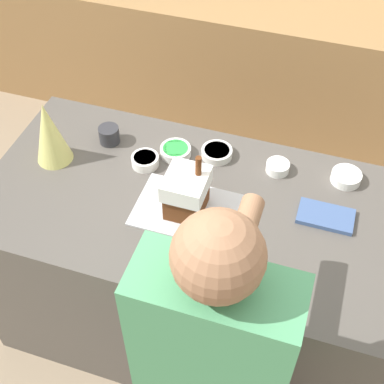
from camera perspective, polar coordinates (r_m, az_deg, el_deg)
The scene contains 14 objects.
ground_plane at distance 2.91m, azimuth 0.14°, elevation -13.28°, with size 12.00×12.00×0.00m, color gray.
back_cabinet_block at distance 3.74m, azimuth 8.45°, elevation 12.90°, with size 6.00×0.60×0.89m.
kitchen_island at distance 2.52m, azimuth 0.16°, elevation -8.12°, with size 1.75×0.89×0.93m.
baking_tray at distance 2.12m, azimuth -0.59°, elevation -1.89°, with size 0.41×0.29×0.01m.
gingerbread_house at distance 2.04m, azimuth -0.60°, elevation -0.02°, with size 0.16×0.18×0.27m.
decorative_tree at distance 2.31m, azimuth -14.99°, elevation 6.15°, with size 0.15×0.15×0.29m.
candy_bowl_near_tray_right at distance 2.31m, azimuth 16.12°, elevation 1.57°, with size 0.12×0.12×0.04m.
candy_bowl_center_rear at distance 2.33m, azimuth 2.66°, elevation 4.24°, with size 0.13×0.13×0.04m.
candy_bowl_far_left at distance 2.29m, azimuth -5.03°, elevation 3.40°, with size 0.12×0.12×0.04m.
candy_bowl_far_right at distance 2.29m, azimuth 9.13°, elevation 2.68°, with size 0.10×0.10×0.04m.
candy_bowl_near_tray_left at distance 2.33m, azimuth -1.77°, elevation 4.42°, with size 0.13×0.13×0.04m.
cookbook at distance 2.16m, azimuth 14.07°, elevation -2.52°, with size 0.22×0.13×0.02m.
mug at distance 2.41m, azimuth -8.83°, elevation 6.04°, with size 0.09×0.09×0.08m.
person at distance 1.81m, azimuth 1.99°, elevation -19.78°, with size 0.44×0.55×1.68m.
Camera 1 is at (0.43, -1.36, 2.54)m, focal length 50.00 mm.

